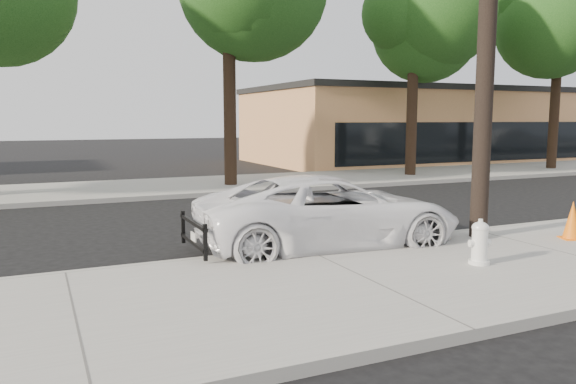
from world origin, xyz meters
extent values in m
plane|color=black|center=(0.00, 0.00, 0.00)|extent=(120.00, 120.00, 0.00)
cube|color=gray|center=(0.00, -4.30, 0.07)|extent=(90.00, 4.40, 0.15)
cube|color=gray|center=(0.00, 8.50, 0.07)|extent=(90.00, 5.00, 0.15)
cube|color=#9E9B93|center=(0.00, -2.10, 0.07)|extent=(90.00, 0.12, 0.16)
cube|color=tan|center=(16.00, 16.00, 2.00)|extent=(18.00, 10.00, 4.00)
cylinder|color=black|center=(3.60, -2.70, 4.65)|extent=(0.34, 0.34, 9.00)
cylinder|color=black|center=(2.00, 7.80, 2.53)|extent=(0.44, 0.44, 4.75)
sphere|color=#143F12|center=(2.00, 7.80, 6.50)|extent=(4.80, 4.80, 4.80)
cylinder|color=black|center=(10.00, 8.10, 2.35)|extent=(0.44, 0.44, 4.40)
sphere|color=#143F12|center=(10.00, 8.10, 6.00)|extent=(4.35, 4.35, 4.35)
sphere|color=#143F12|center=(10.58, 7.66, 7.16)|extent=(3.48, 3.48, 3.48)
cylinder|color=black|center=(18.00, 7.90, 2.45)|extent=(0.44, 0.44, 4.60)
sphere|color=#143F12|center=(18.00, 7.90, 6.30)|extent=(4.65, 4.65, 4.65)
imported|color=white|center=(0.73, -1.80, 0.70)|extent=(5.23, 2.74, 1.40)
cylinder|color=white|center=(2.08, -4.34, 0.18)|extent=(0.33, 0.33, 0.06)
cylinder|color=white|center=(2.08, -4.34, 0.44)|extent=(0.25, 0.25, 0.57)
ellipsoid|color=white|center=(2.08, -4.34, 0.74)|extent=(0.27, 0.27, 0.19)
cylinder|color=white|center=(2.08, -4.34, 0.49)|extent=(0.37, 0.20, 0.11)
cylinder|color=white|center=(2.08, -4.34, 0.49)|extent=(0.19, 0.22, 0.15)
cube|color=orange|center=(5.09, -3.63, 0.16)|extent=(0.50, 0.50, 0.02)
cone|color=orange|center=(5.09, -3.63, 0.52)|extent=(0.45, 0.45, 0.74)
camera|label=1|loc=(-4.35, -11.07, 2.46)|focal=35.00mm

